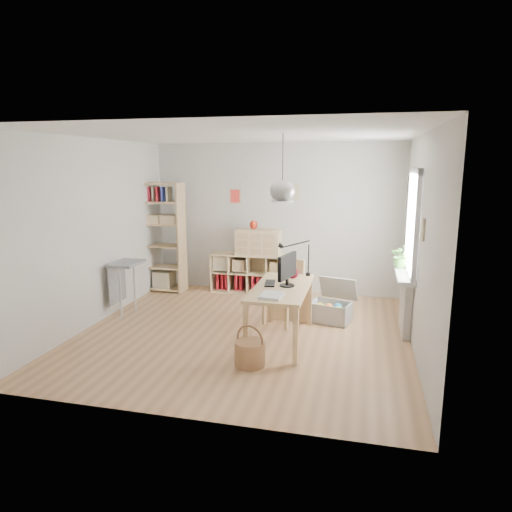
% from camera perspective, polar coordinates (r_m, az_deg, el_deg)
% --- Properties ---
extents(ground, '(4.50, 4.50, 0.00)m').
position_cam_1_polar(ground, '(6.50, -1.49, -9.59)').
color(ground, tan).
rests_on(ground, ground).
extents(room_shell, '(4.50, 4.50, 4.50)m').
position_cam_1_polar(room_shell, '(5.81, 3.33, 8.16)').
color(room_shell, silver).
rests_on(room_shell, ground).
extents(window_unit, '(0.07, 1.16, 1.46)m').
position_cam_1_polar(window_unit, '(6.54, 19.12, 3.95)').
color(window_unit, white).
rests_on(window_unit, ground).
extents(radiator, '(0.10, 0.80, 0.80)m').
position_cam_1_polar(radiator, '(6.77, 18.19, -5.72)').
color(radiator, silver).
rests_on(radiator, ground).
extents(windowsill, '(0.22, 1.20, 0.06)m').
position_cam_1_polar(windowsill, '(6.66, 17.99, -2.17)').
color(windowsill, silver).
rests_on(windowsill, radiator).
extents(desk, '(0.70, 1.50, 0.75)m').
position_cam_1_polar(desk, '(6.04, 3.18, -4.69)').
color(desk, '#DDC17F').
rests_on(desk, ground).
extents(cube_shelf, '(1.40, 0.38, 0.72)m').
position_cam_1_polar(cube_shelf, '(8.45, -0.98, -2.48)').
color(cube_shelf, '#CEAF88').
rests_on(cube_shelf, ground).
extents(tall_bookshelf, '(0.80, 0.38, 2.00)m').
position_cam_1_polar(tall_bookshelf, '(8.55, -11.69, 2.85)').
color(tall_bookshelf, '#DDC17F').
rests_on(tall_bookshelf, ground).
extents(side_table, '(0.40, 0.55, 0.85)m').
position_cam_1_polar(side_table, '(7.37, -16.31, -2.07)').
color(side_table, gray).
rests_on(side_table, ground).
extents(chair, '(0.61, 0.61, 0.95)m').
position_cam_1_polar(chair, '(6.77, 3.68, -3.90)').
color(chair, gray).
rests_on(chair, ground).
extents(wicker_basket, '(0.36, 0.36, 0.50)m').
position_cam_1_polar(wicker_basket, '(5.47, -0.78, -11.95)').
color(wicker_basket, '#8D6040').
rests_on(wicker_basket, ground).
extents(storage_chest, '(0.73, 0.79, 0.62)m').
position_cam_1_polar(storage_chest, '(7.02, 9.47, -6.38)').
color(storage_chest, '#B4B4B0').
rests_on(storage_chest, ground).
extents(monitor, '(0.20, 0.49, 0.43)m').
position_cam_1_polar(monitor, '(5.98, 3.93, -1.53)').
color(monitor, black).
rests_on(monitor, desk).
extents(keyboard, '(0.18, 0.37, 0.02)m').
position_cam_1_polar(keyboard, '(6.13, 1.76, -3.42)').
color(keyboard, black).
rests_on(keyboard, desk).
extents(task_lamp, '(0.46, 0.17, 0.49)m').
position_cam_1_polar(task_lamp, '(6.51, 4.57, 0.36)').
color(task_lamp, black).
rests_on(task_lamp, desk).
extents(yarn_ball, '(0.16, 0.16, 0.16)m').
position_cam_1_polar(yarn_ball, '(6.42, 4.62, -2.12)').
color(yarn_ball, '#44090B').
rests_on(yarn_ball, desk).
extents(paper_tray, '(0.28, 0.34, 0.03)m').
position_cam_1_polar(paper_tray, '(5.55, 1.96, -4.96)').
color(paper_tray, silver).
rests_on(paper_tray, desk).
extents(drawer_chest, '(0.80, 0.38, 0.45)m').
position_cam_1_polar(drawer_chest, '(8.23, 0.27, 1.76)').
color(drawer_chest, '#CEAF88').
rests_on(drawer_chest, cube_shelf).
extents(red_vase, '(0.14, 0.14, 0.17)m').
position_cam_1_polar(red_vase, '(8.20, -0.30, 3.93)').
color(red_vase, maroon).
rests_on(red_vase, drawer_chest).
extents(potted_plant, '(0.35, 0.32, 0.35)m').
position_cam_1_polar(potted_plant, '(6.88, 17.76, 0.05)').
color(potted_plant, '#366927').
rests_on(potted_plant, windowsill).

